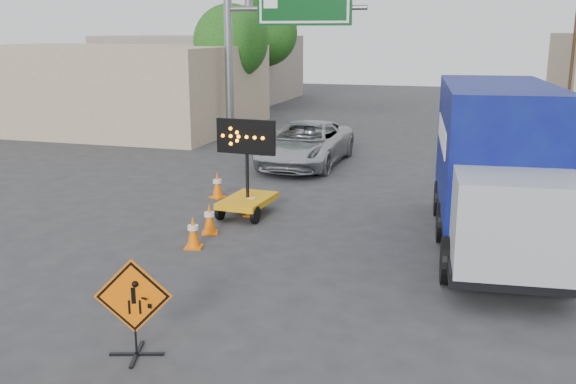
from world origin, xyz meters
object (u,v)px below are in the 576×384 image
at_px(construction_sign, 134,305).
at_px(pickup_truck, 305,144).
at_px(arrow_board, 248,194).
at_px(box_truck, 496,175).

height_order(construction_sign, pickup_truck, pickup_truck).
xyz_separation_m(construction_sign, pickup_truck, (-1.34, 14.27, -0.03)).
height_order(construction_sign, arrow_board, arrow_board).
relative_size(pickup_truck, box_truck, 0.72).
relative_size(arrow_board, box_truck, 0.33).
bearing_deg(construction_sign, pickup_truck, 77.88).
height_order(construction_sign, box_truck, box_truck).
bearing_deg(construction_sign, box_truck, 36.14).
height_order(pickup_truck, box_truck, box_truck).
bearing_deg(pickup_truck, box_truck, -48.45).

